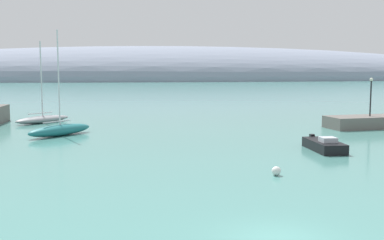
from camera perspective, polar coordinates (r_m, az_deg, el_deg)
The scene contains 7 objects.
water at distance 19.35m, azimuth 10.46°, elevation -14.13°, with size 600.00×600.00×0.00m, color teal.
distant_ridge at distance 257.63m, azimuth -2.82°, elevation 4.91°, with size 396.33×85.03×36.32m, color gray.
sailboat_teal_near_shore at distance 48.37m, azimuth -15.74°, elevation -1.11°, with size 6.33×6.51×10.40m.
sailboat_grey_mid_mooring at distance 60.11m, azimuth -17.70°, elevation 0.16°, with size 6.63×6.70×9.88m.
motorboat_black_foreground at distance 39.75m, azimuth 15.78°, elevation -2.96°, with size 2.03×5.37×1.20m.
mooring_buoy_white at distance 30.01m, azimuth 10.21°, elevation -6.12°, with size 0.58×0.58×0.58m, color silver.
harbor_lamp_post at distance 55.67m, azimuth 20.93°, elevation 3.13°, with size 0.36×0.36×4.27m.
Camera 1 is at (-5.65, -17.23, 6.76)m, focal length 43.85 mm.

